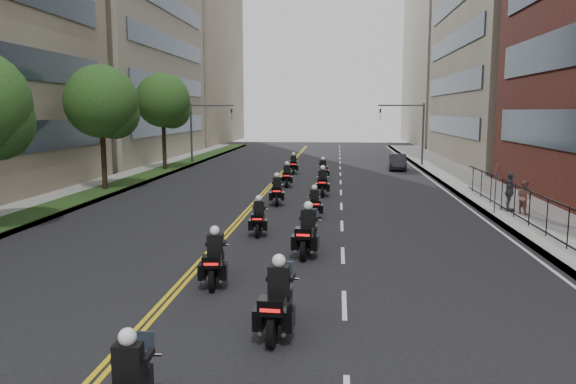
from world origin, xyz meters
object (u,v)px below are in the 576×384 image
motorcycle_7 (323,184)px  motorcycle_9 (323,171)px  pedestrian_c (510,192)px  motorcycle_4 (259,219)px  parked_sedan (398,162)px  pedestrian_b (524,197)px  motorcycle_1 (278,303)px  motorcycle_2 (215,261)px  motorcycle_8 (287,177)px  motorcycle_10 (293,165)px  motorcycle_5 (315,205)px  motorcycle_6 (277,192)px  motorcycle_3 (308,234)px

motorcycle_7 → motorcycle_9: size_ratio=1.08×
pedestrian_c → motorcycle_4: bearing=137.4°
parked_sedan → pedestrian_b: 21.29m
motorcycle_1 → pedestrian_c: size_ratio=1.29×
motorcycle_2 → motorcycle_8: bearing=83.2°
motorcycle_8 → parked_sedan: 14.08m
motorcycle_10 → pedestrian_b: pedestrian_b is taller
parked_sedan → motorcycle_9: bearing=-125.3°
motorcycle_2 → motorcycle_7: (2.61, 17.25, 0.04)m
motorcycle_7 → motorcycle_9: (-0.18, 7.60, -0.05)m
parked_sedan → motorcycle_8: bearing=-122.5°
motorcycle_7 → motorcycle_8: bearing=122.8°
motorcycle_1 → motorcycle_7: motorcycle_1 is taller
motorcycle_10 → pedestrian_c: (11.69, -16.55, 0.42)m
motorcycle_5 → motorcycle_9: 14.45m
motorcycle_6 → pedestrian_c: size_ratio=1.22×
motorcycle_4 → pedestrian_c: size_ratio=1.14×
motorcycle_8 → pedestrian_b: pedestrian_b is taller
motorcycle_4 → motorcycle_10: bearing=86.9°
motorcycle_5 → parked_sedan: (6.07, 21.93, 0.06)m
motorcycle_6 → parked_sedan: bearing=60.4°
motorcycle_10 → motorcycle_7: bearing=-80.6°
motorcycle_5 → motorcycle_1: bearing=-96.5°
motorcycle_3 → motorcycle_9: motorcycle_3 is taller
parked_sedan → pedestrian_b: pedestrian_b is taller
motorcycle_4 → motorcycle_9: size_ratio=0.96×
motorcycle_4 → motorcycle_7: size_ratio=0.89×
motorcycle_5 → pedestrian_b: bearing=0.0°
motorcycle_2 → motorcycle_5: 10.68m
motorcycle_4 → parked_sedan: motorcycle_4 is taller
motorcycle_1 → motorcycle_9: bearing=92.9°
motorcycle_6 → motorcycle_7: (2.33, 3.37, 0.04)m
pedestrian_b → motorcycle_5: bearing=69.7°
motorcycle_4 → motorcycle_6: motorcycle_6 is taller
motorcycle_1 → pedestrian_b: motorcycle_1 is taller
pedestrian_b → pedestrian_c: 0.83m
motorcycle_3 → motorcycle_1: bearing=-87.0°
motorcycle_1 → motorcycle_6: size_ratio=1.06×
motorcycle_2 → motorcycle_10: (-0.00, 28.57, 0.00)m
motorcycle_8 → pedestrian_b: (12.00, -9.62, 0.29)m
motorcycle_4 → motorcycle_6: 7.31m
motorcycle_1 → pedestrian_b: 17.86m
motorcycle_3 → motorcycle_4: size_ratio=1.18×
motorcycle_4 → motorcycle_8: 14.39m
motorcycle_6 → motorcycle_3: bearing=-83.7°
motorcycle_10 → parked_sedan: (8.49, 3.76, -0.01)m
motorcycle_3 → motorcycle_9: bearing=95.4°
motorcycle_3 → motorcycle_7: motorcycle_3 is taller
motorcycle_2 → motorcycle_3: size_ratio=0.90×
motorcycle_4 → motorcycle_8: (-0.18, 14.39, 0.03)m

